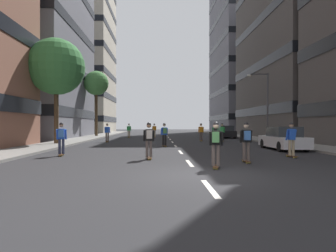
{
  "coord_description": "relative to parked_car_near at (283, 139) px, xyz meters",
  "views": [
    {
      "loc": [
        -1.37,
        -9.66,
        1.68
      ],
      "look_at": [
        0.0,
        29.72,
        1.45
      ],
      "focal_mm": 31.47,
      "sensor_mm": 36.0,
      "label": 1
    }
  ],
  "objects": [
    {
      "name": "skater_1",
      "position": [
        -6.07,
        -7.98,
        0.32
      ],
      "size": [
        0.57,
        0.92,
        1.78
      ],
      "color": "brown",
      "rests_on": "ground_plane"
    },
    {
      "name": "skater_0",
      "position": [
        -2.01,
        9.33,
        0.29
      ],
      "size": [
        0.55,
        0.92,
        1.78
      ],
      "color": "brown",
      "rests_on": "ground_plane"
    },
    {
      "name": "street_tree_mid",
      "position": [
        -16.52,
        20.58,
        6.4
      ],
      "size": [
        3.25,
        3.25,
        8.67
      ],
      "color": "#4C3823",
      "rests_on": "sidewalk_left"
    },
    {
      "name": "parked_car_mid",
      "position": [
        0.0,
        16.76,
        0.0
      ],
      "size": [
        1.82,
        4.4,
        1.52
      ],
      "color": "black",
      "rests_on": "ground_plane"
    },
    {
      "name": "skater_4",
      "position": [
        -11.95,
        18.29,
        0.29
      ],
      "size": [
        0.55,
        0.91,
        1.78
      ],
      "color": "brown",
      "rests_on": "ground_plane"
    },
    {
      "name": "skater_6",
      "position": [
        -8.74,
        19.4,
        0.29
      ],
      "size": [
        0.56,
        0.92,
        1.78
      ],
      "color": "brown",
      "rests_on": "ground_plane"
    },
    {
      "name": "skater_3",
      "position": [
        -13.41,
        -3.32,
        0.32
      ],
      "size": [
        0.56,
        0.92,
        1.78
      ],
      "color": "brown",
      "rests_on": "ground_plane"
    },
    {
      "name": "street_tree_near",
      "position": [
        -16.52,
        5.04,
        5.63
      ],
      "size": [
        4.56,
        4.56,
        8.5
      ],
      "color": "#4C3823",
      "rests_on": "sidewalk_left"
    },
    {
      "name": "building_left_mid",
      "position": [
        -24.25,
        17.51,
        12.0
      ],
      "size": [
        12.6,
        17.48,
        25.21
      ],
      "color": "slate",
      "rests_on": "ground_plane"
    },
    {
      "name": "lane_markings",
      "position": [
        -6.92,
        13.55,
        -0.7
      ],
      "size": [
        0.16,
        52.2,
        0.01
      ],
      "color": "silver",
      "rests_on": "ground_plane"
    },
    {
      "name": "building_left_far",
      "position": [
        -24.25,
        41.91,
        17.42
      ],
      "size": [
        12.6,
        16.15,
        36.06
      ],
      "color": "#BCB29E",
      "rests_on": "ground_plane"
    },
    {
      "name": "parked_car_near",
      "position": [
        0.0,
        0.0,
        0.0
      ],
      "size": [
        1.82,
        4.4,
        1.52
      ],
      "color": "silver",
      "rests_on": "ground_plane"
    },
    {
      "name": "sidewalk_right",
      "position": [
        2.69,
        15.4,
        -0.63
      ],
      "size": [
        2.97,
        60.74,
        0.14
      ],
      "primitive_type": "cube",
      "color": "gray",
      "rests_on": "ground_plane"
    },
    {
      "name": "streetlamp_right",
      "position": [
        2.02,
        9.13,
        3.44
      ],
      "size": [
        2.13,
        0.3,
        6.5
      ],
      "color": "#3F3F44",
      "rests_on": "sidewalk_right"
    },
    {
      "name": "ground_plane",
      "position": [
        -6.92,
        12.64,
        -0.7
      ],
      "size": [
        132.52,
        132.52,
        0.0
      ],
      "primitive_type": "plane",
      "color": "#28282B"
    },
    {
      "name": "skater_2",
      "position": [
        -7.79,
        2.9,
        0.32
      ],
      "size": [
        0.57,
        0.92,
        1.78
      ],
      "color": "brown",
      "rests_on": "ground_plane"
    },
    {
      "name": "skater_5",
      "position": [
        -1.5,
        -4.42,
        0.29
      ],
      "size": [
        0.55,
        0.91,
        1.78
      ],
      "color": "brown",
      "rests_on": "ground_plane"
    },
    {
      "name": "skater_9",
      "position": [
        -3.34,
        5.91,
        0.32
      ],
      "size": [
        0.56,
        0.92,
        1.78
      ],
      "color": "brown",
      "rests_on": "ground_plane"
    },
    {
      "name": "skater_11",
      "position": [
        -13.05,
        8.73,
        0.29
      ],
      "size": [
        0.54,
        0.9,
        1.78
      ],
      "color": "brown",
      "rests_on": "ground_plane"
    },
    {
      "name": "skater_7",
      "position": [
        -4.41,
        -6.39,
        0.32
      ],
      "size": [
        0.54,
        0.91,
        1.78
      ],
      "color": "brown",
      "rests_on": "ground_plane"
    },
    {
      "name": "sidewalk_left",
      "position": [
        -16.52,
        15.4,
        -0.63
      ],
      "size": [
        2.97,
        60.74,
        0.14
      ],
      "primitive_type": "cube",
      "color": "gray",
      "rests_on": "ground_plane"
    },
    {
      "name": "skater_10",
      "position": [
        -3.96,
        10.12,
        0.29
      ],
      "size": [
        0.54,
        0.91,
        1.78
      ],
      "color": "brown",
      "rests_on": "ground_plane"
    },
    {
      "name": "skater_8",
      "position": [
        -8.71,
        -4.99,
        0.32
      ],
      "size": [
        0.55,
        0.92,
        1.78
      ],
      "color": "brown",
      "rests_on": "ground_plane"
    },
    {
      "name": "building_right_mid",
      "position": [
        10.41,
        17.51,
        10.52
      ],
      "size": [
        12.6,
        19.87,
        22.25
      ],
      "color": "#4C4744",
      "rests_on": "ground_plane"
    },
    {
      "name": "building_right_far",
      "position": [
        10.41,
        41.91,
        17.27
      ],
      "size": [
        12.6,
        19.61,
        35.75
      ],
      "color": "slate",
      "rests_on": "ground_plane"
    }
  ]
}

